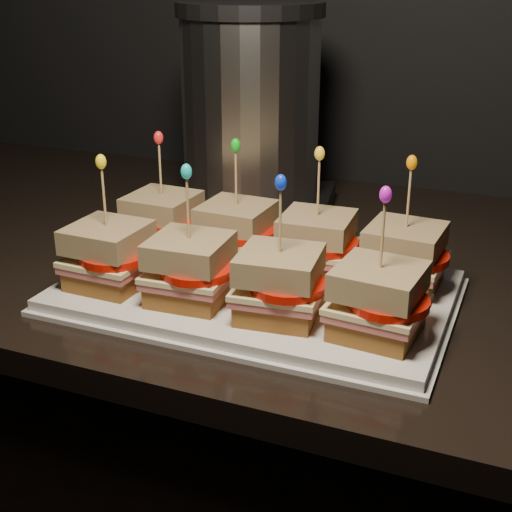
% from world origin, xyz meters
% --- Properties ---
extents(platter, '(0.44, 0.27, 0.02)m').
position_xyz_m(platter, '(-0.51, 1.47, 0.94)').
color(platter, silver).
rests_on(platter, granite_slab).
extents(platter_rim, '(0.46, 0.29, 0.01)m').
position_xyz_m(platter_rim, '(-0.51, 1.47, 0.94)').
color(platter_rim, silver).
rests_on(platter_rim, granite_slab).
extents(sandwich_0_bread_bot, '(0.08, 0.08, 0.02)m').
position_xyz_m(sandwich_0_bread_bot, '(-0.67, 1.53, 0.96)').
color(sandwich_0_bread_bot, brown).
rests_on(sandwich_0_bread_bot, platter).
extents(sandwich_0_ham, '(0.09, 0.09, 0.01)m').
position_xyz_m(sandwich_0_ham, '(-0.67, 1.53, 0.98)').
color(sandwich_0_ham, '#BF5558').
rests_on(sandwich_0_ham, sandwich_0_bread_bot).
extents(sandwich_0_cheese, '(0.09, 0.09, 0.01)m').
position_xyz_m(sandwich_0_cheese, '(-0.67, 1.53, 0.98)').
color(sandwich_0_cheese, '#F4E099').
rests_on(sandwich_0_cheese, sandwich_0_ham).
extents(sandwich_0_tomato, '(0.08, 0.08, 0.01)m').
position_xyz_m(sandwich_0_tomato, '(-0.66, 1.53, 0.99)').
color(sandwich_0_tomato, red).
rests_on(sandwich_0_tomato, sandwich_0_cheese).
extents(sandwich_0_bread_top, '(0.09, 0.09, 0.03)m').
position_xyz_m(sandwich_0_bread_top, '(-0.67, 1.53, 1.01)').
color(sandwich_0_bread_top, '#57310D').
rests_on(sandwich_0_bread_top, sandwich_0_tomato).
extents(sandwich_0_pick, '(0.00, 0.00, 0.09)m').
position_xyz_m(sandwich_0_pick, '(-0.67, 1.53, 1.05)').
color(sandwich_0_pick, tan).
rests_on(sandwich_0_pick, sandwich_0_bread_top).
extents(sandwich_0_frill, '(0.01, 0.01, 0.02)m').
position_xyz_m(sandwich_0_frill, '(-0.67, 1.53, 1.10)').
color(sandwich_0_frill, red).
rests_on(sandwich_0_frill, sandwich_0_pick).
extents(sandwich_1_bread_bot, '(0.08, 0.08, 0.02)m').
position_xyz_m(sandwich_1_bread_bot, '(-0.57, 1.53, 0.96)').
color(sandwich_1_bread_bot, brown).
rests_on(sandwich_1_bread_bot, platter).
extents(sandwich_1_ham, '(0.09, 0.09, 0.01)m').
position_xyz_m(sandwich_1_ham, '(-0.57, 1.53, 0.98)').
color(sandwich_1_ham, '#BF5558').
rests_on(sandwich_1_ham, sandwich_1_bread_bot).
extents(sandwich_1_cheese, '(0.09, 0.09, 0.01)m').
position_xyz_m(sandwich_1_cheese, '(-0.57, 1.53, 0.98)').
color(sandwich_1_cheese, '#F4E099').
rests_on(sandwich_1_cheese, sandwich_1_ham).
extents(sandwich_1_tomato, '(0.08, 0.08, 0.01)m').
position_xyz_m(sandwich_1_tomato, '(-0.55, 1.53, 0.99)').
color(sandwich_1_tomato, red).
rests_on(sandwich_1_tomato, sandwich_1_cheese).
extents(sandwich_1_bread_top, '(0.09, 0.09, 0.03)m').
position_xyz_m(sandwich_1_bread_top, '(-0.57, 1.53, 1.01)').
color(sandwich_1_bread_top, '#57310D').
rests_on(sandwich_1_bread_top, sandwich_1_tomato).
extents(sandwich_1_pick, '(0.00, 0.00, 0.09)m').
position_xyz_m(sandwich_1_pick, '(-0.57, 1.53, 1.05)').
color(sandwich_1_pick, tan).
rests_on(sandwich_1_pick, sandwich_1_bread_top).
extents(sandwich_1_frill, '(0.01, 0.01, 0.02)m').
position_xyz_m(sandwich_1_frill, '(-0.57, 1.53, 1.10)').
color(sandwich_1_frill, '#12B218').
rests_on(sandwich_1_frill, sandwich_1_pick).
extents(sandwich_2_bread_bot, '(0.09, 0.09, 0.02)m').
position_xyz_m(sandwich_2_bread_bot, '(-0.46, 1.53, 0.96)').
color(sandwich_2_bread_bot, brown).
rests_on(sandwich_2_bread_bot, platter).
extents(sandwich_2_ham, '(0.09, 0.09, 0.01)m').
position_xyz_m(sandwich_2_ham, '(-0.46, 1.53, 0.98)').
color(sandwich_2_ham, '#BF5558').
rests_on(sandwich_2_ham, sandwich_2_bread_bot).
extents(sandwich_2_cheese, '(0.10, 0.09, 0.01)m').
position_xyz_m(sandwich_2_cheese, '(-0.46, 1.53, 0.98)').
color(sandwich_2_cheese, '#F4E099').
rests_on(sandwich_2_cheese, sandwich_2_ham).
extents(sandwich_2_tomato, '(0.08, 0.08, 0.01)m').
position_xyz_m(sandwich_2_tomato, '(-0.45, 1.53, 0.99)').
color(sandwich_2_tomato, red).
rests_on(sandwich_2_tomato, sandwich_2_cheese).
extents(sandwich_2_bread_top, '(0.09, 0.09, 0.03)m').
position_xyz_m(sandwich_2_bread_top, '(-0.46, 1.53, 1.01)').
color(sandwich_2_bread_top, '#57310D').
rests_on(sandwich_2_bread_top, sandwich_2_tomato).
extents(sandwich_2_pick, '(0.00, 0.00, 0.09)m').
position_xyz_m(sandwich_2_pick, '(-0.46, 1.53, 1.05)').
color(sandwich_2_pick, tan).
rests_on(sandwich_2_pick, sandwich_2_bread_top).
extents(sandwich_2_frill, '(0.01, 0.01, 0.02)m').
position_xyz_m(sandwich_2_frill, '(-0.46, 1.53, 1.10)').
color(sandwich_2_frill, yellow).
rests_on(sandwich_2_frill, sandwich_2_pick).
extents(sandwich_3_bread_bot, '(0.09, 0.09, 0.02)m').
position_xyz_m(sandwich_3_bread_bot, '(-0.35, 1.53, 0.96)').
color(sandwich_3_bread_bot, brown).
rests_on(sandwich_3_bread_bot, platter).
extents(sandwich_3_ham, '(0.09, 0.09, 0.01)m').
position_xyz_m(sandwich_3_ham, '(-0.35, 1.53, 0.98)').
color(sandwich_3_ham, '#BF5558').
rests_on(sandwich_3_ham, sandwich_3_bread_bot).
extents(sandwich_3_cheese, '(0.10, 0.09, 0.01)m').
position_xyz_m(sandwich_3_cheese, '(-0.35, 1.53, 0.98)').
color(sandwich_3_cheese, '#F4E099').
rests_on(sandwich_3_cheese, sandwich_3_ham).
extents(sandwich_3_tomato, '(0.08, 0.08, 0.01)m').
position_xyz_m(sandwich_3_tomato, '(-0.34, 1.53, 0.99)').
color(sandwich_3_tomato, red).
rests_on(sandwich_3_tomato, sandwich_3_cheese).
extents(sandwich_3_bread_top, '(0.09, 0.09, 0.03)m').
position_xyz_m(sandwich_3_bread_top, '(-0.35, 1.53, 1.01)').
color(sandwich_3_bread_top, '#57310D').
rests_on(sandwich_3_bread_top, sandwich_3_tomato).
extents(sandwich_3_pick, '(0.00, 0.00, 0.09)m').
position_xyz_m(sandwich_3_pick, '(-0.35, 1.53, 1.05)').
color(sandwich_3_pick, tan).
rests_on(sandwich_3_pick, sandwich_3_bread_top).
extents(sandwich_3_frill, '(0.01, 0.01, 0.02)m').
position_xyz_m(sandwich_3_frill, '(-0.35, 1.53, 1.10)').
color(sandwich_3_frill, orange).
rests_on(sandwich_3_frill, sandwich_3_pick).
extents(sandwich_4_bread_bot, '(0.08, 0.08, 0.02)m').
position_xyz_m(sandwich_4_bread_bot, '(-0.67, 1.41, 0.96)').
color(sandwich_4_bread_bot, brown).
rests_on(sandwich_4_bread_bot, platter).
extents(sandwich_4_ham, '(0.09, 0.09, 0.01)m').
position_xyz_m(sandwich_4_ham, '(-0.67, 1.41, 0.98)').
color(sandwich_4_ham, '#BF5558').
rests_on(sandwich_4_ham, sandwich_4_bread_bot).
extents(sandwich_4_cheese, '(0.09, 0.09, 0.01)m').
position_xyz_m(sandwich_4_cheese, '(-0.67, 1.41, 0.98)').
color(sandwich_4_cheese, '#F4E099').
rests_on(sandwich_4_cheese, sandwich_4_ham).
extents(sandwich_4_tomato, '(0.08, 0.08, 0.01)m').
position_xyz_m(sandwich_4_tomato, '(-0.66, 1.40, 0.99)').
color(sandwich_4_tomato, red).
rests_on(sandwich_4_tomato, sandwich_4_cheese).
extents(sandwich_4_bread_top, '(0.08, 0.08, 0.03)m').
position_xyz_m(sandwich_4_bread_top, '(-0.67, 1.41, 1.01)').
color(sandwich_4_bread_top, '#57310D').
rests_on(sandwich_4_bread_top, sandwich_4_tomato).
extents(sandwich_4_pick, '(0.00, 0.00, 0.09)m').
position_xyz_m(sandwich_4_pick, '(-0.67, 1.41, 1.05)').
color(sandwich_4_pick, tan).
rests_on(sandwich_4_pick, sandwich_4_bread_top).
extents(sandwich_4_frill, '(0.01, 0.01, 0.02)m').
position_xyz_m(sandwich_4_frill, '(-0.67, 1.41, 1.10)').
color(sandwich_4_frill, yellow).
rests_on(sandwich_4_frill, sandwich_4_pick).
extents(sandwich_5_bread_bot, '(0.09, 0.09, 0.02)m').
position_xyz_m(sandwich_5_bread_bot, '(-0.57, 1.41, 0.96)').
color(sandwich_5_bread_bot, brown).
rests_on(sandwich_5_bread_bot, platter).
extents(sandwich_5_ham, '(0.09, 0.09, 0.01)m').
position_xyz_m(sandwich_5_ham, '(-0.57, 1.41, 0.98)').
color(sandwich_5_ham, '#BF5558').
rests_on(sandwich_5_ham, sandwich_5_bread_bot).
extents(sandwich_5_cheese, '(0.10, 0.09, 0.01)m').
position_xyz_m(sandwich_5_cheese, '(-0.57, 1.41, 0.98)').
color(sandwich_5_cheese, '#F4E099').
rests_on(sandwich_5_cheese, sandwich_5_ham).
extents(sandwich_5_tomato, '(0.08, 0.08, 0.01)m').
position_xyz_m(sandwich_5_tomato, '(-0.55, 1.40, 0.99)').
color(sandwich_5_tomato, red).
rests_on(sandwich_5_tomato, sandwich_5_cheese).
extents(sandwich_5_bread_top, '(0.09, 0.09, 0.03)m').
position_xyz_m(sandwich_5_bread_top, '(-0.57, 1.41, 1.01)').
color(sandwich_5_bread_top, '#57310D').
rests_on(sandwich_5_bread_top, sandwich_5_tomato).
extents(sandwich_5_pick, '(0.00, 0.00, 0.09)m').
position_xyz_m(sandwich_5_pick, '(-0.57, 1.41, 1.05)').
color(sandwich_5_pick, tan).
rests_on(sandwich_5_pick, sandwich_5_bread_top).
extents(sandwich_5_frill, '(0.01, 0.01, 0.02)m').
position_xyz_m(sandwich_5_frill, '(-0.57, 1.41, 1.10)').
color(sandwich_5_frill, '#13B3A4').
rests_on(sandwich_5_frill, sandwich_5_pick).
extents(sandwich_6_bread_bot, '(0.09, 0.09, 0.02)m').
position_xyz_m(sandwich_6_bread_bot, '(-0.46, 1.41, 0.96)').
color(sandwich_6_bread_bot, brown).
rests_on(sandwich_6_bread_bot, platter).
extents(sandwich_6_ham, '(0.10, 0.10, 0.01)m').
position_xyz_m(sandwich_6_ham, '(-0.46, 1.41, 0.98)').
color(sandwich_6_ham, '#BF5558').
rests_on(sandwich_6_ham, sandwich_6_bread_bot).
extents(sandwich_6_cheese, '(0.10, 0.10, 0.01)m').
position_xyz_m(sandwich_6_cheese, '(-0.46, 1.41, 0.98)').
color(sandwich_6_cheese, '#F4E099').
rests_on(sandwich_6_cheese, sandwich_6_ham).
extents(sandwich_6_tomato, '(0.08, 0.08, 0.01)m').
position_xyz_m(sandwich_6_tomato, '(-0.45, 1.40, 0.99)').
color(sandwich_6_tomato, red).
rests_on(sandwich_6_tomato, sandwich_6_cheese).
extents(sandwich_6_bread_top, '(0.09, 0.09, 0.03)m').
position_xyz_m(sandwich_6_bread_top, '(-0.46, 1.41, 1.01)').
color(sandwich_6_bread_top, '#57310D').
rests_on(sandwich_6_bread_top, sandwich_6_tomato).
extents(sandwich_6_pick, '(0.00, 0.00, 0.09)m').
position_xyz_m(sandwich_6_pick, '(-0.46, 1.41, 1.05)').
color(sandwich_6_pick, tan).
rests_on(sandwich_6_pick, sandwich_6_bread_top).
extents(sandwich_6_frill, '(0.01, 0.01, 0.02)m').
position_xyz_m(sandwich_6_frill, '(-0.46, 1.41, 1.10)').
color(sandwich_6_frill, '#0C31D3').
rests_on(sandwich_6_frill, sandwich_6_pick).
extents(sandwich_7_bread_bot, '(0.09, 0.09, 0.02)m').
position_xyz_m(sandwich_7_bread_bot, '(-0.35, 1.41, 0.96)').
color(sandwich_7_bread_bot, brown).
rests_on(sandwich_7_bread_bot, platter).
extents(sandwich_7_ham, '(0.10, 0.09, 0.01)m').
position_xyz_m(sandwich_7_ham, '(-0.35, 1.41, 0.98)').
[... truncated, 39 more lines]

